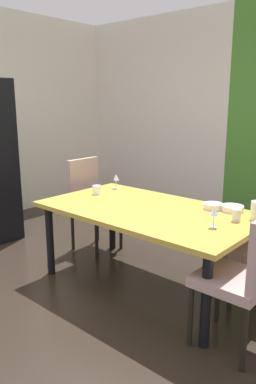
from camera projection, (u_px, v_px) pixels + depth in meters
name	position (u px, v px, depth m)	size (l,w,h in m)	color
ground_plane	(76.00, 300.00, 3.16)	(5.45, 5.89, 0.02)	black
back_panel_interior	(153.00, 114.00, 5.84)	(2.59, 0.10, 2.84)	white
dining_table	(148.00, 216.00, 3.25)	(1.87, 1.06, 0.72)	gold
chair_left_far	(91.00, 199.00, 4.14)	(0.44, 0.44, 1.01)	#A88C86
chair_right_near	(244.00, 273.00, 2.40)	(0.44, 0.44, 0.96)	#A88C86
wine_glass_rear	(116.00, 178.00, 3.94)	(0.07, 0.07, 0.16)	silver
wine_glass_north	(214.00, 212.00, 2.72)	(0.07, 0.07, 0.15)	silver
serving_bowl_near_window	(213.00, 206.00, 3.21)	(0.17, 0.17, 0.05)	#F3DDD3
serving_bowl_left	(232.00, 208.00, 3.14)	(0.19, 0.19, 0.05)	white
cup_near_shelf	(236.00, 215.00, 2.88)	(0.07, 0.07, 0.09)	white
cup_right	(97.00, 190.00, 3.71)	(0.08, 0.08, 0.09)	white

